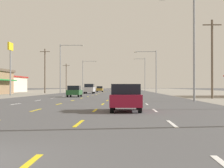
{
  "coord_description": "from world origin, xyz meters",
  "views": [
    {
      "loc": [
        3.47,
        -6.45,
        1.39
      ],
      "look_at": [
        0.79,
        71.05,
        1.99
      ],
      "focal_mm": 57.47,
      "sensor_mm": 36.0,
      "label": 1
    }
  ],
  "objects_px": {
    "hatchback_inner_right_nearest": "(126,97)",
    "streetlight_right_row_0": "(191,41)",
    "streetlight_right_row_2": "(144,72)",
    "suv_inner_left_mid": "(89,89)",
    "streetlight_left_row_1": "(63,65)",
    "hatchback_inner_left_midfar": "(100,89)",
    "pole_sign_left_row_1": "(10,56)",
    "streetlight_right_row_1": "(154,68)",
    "streetlight_left_row_2": "(84,73)",
    "hatchback_inner_left_near": "(74,91)"
  },
  "relations": [
    {
      "from": "suv_inner_left_mid",
      "to": "streetlight_left_row_1",
      "type": "xyz_separation_m",
      "value": [
        -5.92,
        2.4,
        5.09
      ]
    },
    {
      "from": "streetlight_left_row_2",
      "to": "streetlight_right_row_2",
      "type": "xyz_separation_m",
      "value": [
        19.48,
        0.0,
        0.29
      ]
    },
    {
      "from": "hatchback_inner_left_near",
      "to": "pole_sign_left_row_1",
      "type": "distance_m",
      "value": 14.43
    },
    {
      "from": "hatchback_inner_right_nearest",
      "to": "streetlight_right_row_0",
      "type": "bearing_deg",
      "value": 66.08
    },
    {
      "from": "hatchback_inner_right_nearest",
      "to": "streetlight_right_row_2",
      "type": "bearing_deg",
      "value": 86.28
    },
    {
      "from": "streetlight_right_row_2",
      "to": "suv_inner_left_mid",
      "type": "bearing_deg",
      "value": -107.29
    },
    {
      "from": "hatchback_inner_left_near",
      "to": "streetlight_right_row_2",
      "type": "bearing_deg",
      "value": 79.03
    },
    {
      "from": "hatchback_inner_left_midfar",
      "to": "streetlight_left_row_2",
      "type": "distance_m",
      "value": 19.84
    },
    {
      "from": "streetlight_left_row_1",
      "to": "streetlight_right_row_1",
      "type": "bearing_deg",
      "value": 0.0
    },
    {
      "from": "hatchback_inner_left_midfar",
      "to": "hatchback_inner_right_nearest",
      "type": "bearing_deg",
      "value": -84.97
    },
    {
      "from": "streetlight_right_row_1",
      "to": "streetlight_right_row_2",
      "type": "relative_size",
      "value": 0.84
    },
    {
      "from": "streetlight_left_row_1",
      "to": "streetlight_right_row_2",
      "type": "height_order",
      "value": "streetlight_right_row_2"
    },
    {
      "from": "pole_sign_left_row_1",
      "to": "streetlight_right_row_1",
      "type": "relative_size",
      "value": 0.93
    },
    {
      "from": "hatchback_inner_left_near",
      "to": "streetlight_right_row_1",
      "type": "bearing_deg",
      "value": 64.29
    },
    {
      "from": "suv_inner_left_mid",
      "to": "hatchback_inner_left_midfar",
      "type": "xyz_separation_m",
      "value": [
        0.38,
        25.33,
        -0.24
      ]
    },
    {
      "from": "hatchback_inner_right_nearest",
      "to": "streetlight_right_row_0",
      "type": "relative_size",
      "value": 0.38
    },
    {
      "from": "pole_sign_left_row_1",
      "to": "hatchback_inner_left_near",
      "type": "bearing_deg",
      "value": -33.07
    },
    {
      "from": "streetlight_right_row_2",
      "to": "streetlight_right_row_0",
      "type": "bearing_deg",
      "value": -89.97
    },
    {
      "from": "pole_sign_left_row_1",
      "to": "streetlight_right_row_1",
      "type": "distance_m",
      "value": 31.14
    },
    {
      "from": "hatchback_inner_left_near",
      "to": "streetlight_right_row_1",
      "type": "relative_size",
      "value": 0.43
    },
    {
      "from": "suv_inner_left_mid",
      "to": "streetlight_right_row_1",
      "type": "relative_size",
      "value": 0.54
    },
    {
      "from": "streetlight_right_row_0",
      "to": "streetlight_right_row_2",
      "type": "xyz_separation_m",
      "value": [
        -0.04,
        82.06,
        0.34
      ]
    },
    {
      "from": "streetlight_left_row_1",
      "to": "streetlight_left_row_2",
      "type": "relative_size",
      "value": 1.05
    },
    {
      "from": "hatchback_inner_right_nearest",
      "to": "pole_sign_left_row_1",
      "type": "bearing_deg",
      "value": 116.94
    },
    {
      "from": "hatchback_inner_right_nearest",
      "to": "streetlight_left_row_1",
      "type": "distance_m",
      "value": 57.04
    },
    {
      "from": "hatchback_inner_left_near",
      "to": "streetlight_right_row_1",
      "type": "xyz_separation_m",
      "value": [
        12.96,
        26.92,
        4.56
      ]
    },
    {
      "from": "pole_sign_left_row_1",
      "to": "streetlight_right_row_1",
      "type": "bearing_deg",
      "value": 39.14
    },
    {
      "from": "pole_sign_left_row_1",
      "to": "streetlight_left_row_2",
      "type": "bearing_deg",
      "value": 85.41
    },
    {
      "from": "suv_inner_left_mid",
      "to": "pole_sign_left_row_1",
      "type": "distance_m",
      "value": 21.03
    },
    {
      "from": "hatchback_inner_right_nearest",
      "to": "hatchback_inner_left_near",
      "type": "distance_m",
      "value": 29.14
    },
    {
      "from": "hatchback_inner_left_midfar",
      "to": "streetlight_left_row_1",
      "type": "height_order",
      "value": "streetlight_left_row_1"
    },
    {
      "from": "streetlight_left_row_1",
      "to": "streetlight_right_row_2",
      "type": "relative_size",
      "value": 0.97
    },
    {
      "from": "streetlight_right_row_0",
      "to": "hatchback_inner_right_nearest",
      "type": "bearing_deg",
      "value": -113.92
    },
    {
      "from": "streetlight_left_row_2",
      "to": "hatchback_inner_left_midfar",
      "type": "bearing_deg",
      "value": -70.72
    },
    {
      "from": "hatchback_inner_left_midfar",
      "to": "streetlight_left_row_1",
      "type": "xyz_separation_m",
      "value": [
        -6.3,
        -22.92,
        5.34
      ]
    },
    {
      "from": "hatchback_inner_right_nearest",
      "to": "streetlight_left_row_2",
      "type": "xyz_separation_m",
      "value": [
        -13.22,
        96.27,
        5.05
      ]
    },
    {
      "from": "hatchback_inner_right_nearest",
      "to": "streetlight_right_row_1",
      "type": "height_order",
      "value": "streetlight_right_row_1"
    },
    {
      "from": "hatchback_inner_right_nearest",
      "to": "hatchback_inner_left_midfar",
      "type": "xyz_separation_m",
      "value": [
        -6.88,
        78.16,
        0.0
      ]
    },
    {
      "from": "pole_sign_left_row_1",
      "to": "streetlight_left_row_2",
      "type": "xyz_separation_m",
      "value": [
        4.87,
        60.68,
        -0.46
      ]
    },
    {
      "from": "hatchback_inner_right_nearest",
      "to": "pole_sign_left_row_1",
      "type": "height_order",
      "value": "pole_sign_left_row_1"
    },
    {
      "from": "suv_inner_left_mid",
      "to": "streetlight_right_row_2",
      "type": "distance_m",
      "value": 45.78
    },
    {
      "from": "pole_sign_left_row_1",
      "to": "streetlight_right_row_2",
      "type": "relative_size",
      "value": 0.78
    },
    {
      "from": "hatchback_inner_left_near",
      "to": "streetlight_left_row_1",
      "type": "height_order",
      "value": "streetlight_left_row_1"
    },
    {
      "from": "streetlight_left_row_1",
      "to": "pole_sign_left_row_1",
      "type": "bearing_deg",
      "value": -104.02
    },
    {
      "from": "suv_inner_left_mid",
      "to": "streetlight_left_row_2",
      "type": "xyz_separation_m",
      "value": [
        -5.96,
        43.44,
        4.81
      ]
    },
    {
      "from": "streetlight_right_row_0",
      "to": "streetlight_left_row_2",
      "type": "height_order",
      "value": "streetlight_right_row_0"
    },
    {
      "from": "hatchback_inner_right_nearest",
      "to": "streetlight_left_row_1",
      "type": "xyz_separation_m",
      "value": [
        -13.18,
        55.23,
        5.34
      ]
    },
    {
      "from": "pole_sign_left_row_1",
      "to": "streetlight_right_row_0",
      "type": "distance_m",
      "value": 32.44
    },
    {
      "from": "streetlight_right_row_1",
      "to": "streetlight_right_row_2",
      "type": "height_order",
      "value": "streetlight_right_row_2"
    },
    {
      "from": "streetlight_left_row_1",
      "to": "streetlight_right_row_0",
      "type": "bearing_deg",
      "value": -64.61
    }
  ]
}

